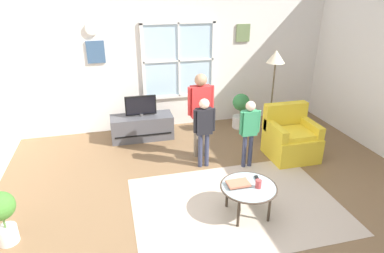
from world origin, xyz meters
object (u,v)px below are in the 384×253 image
at_px(potted_plant_by_window, 241,109).
at_px(tv_stand, 142,127).
at_px(television, 141,106).
at_px(armchair, 291,138).
at_px(coffee_table, 249,188).
at_px(person_black_shirt, 204,125).
at_px(remote_near_books, 257,179).
at_px(cup, 258,184).
at_px(floor_lamp, 275,66).
at_px(person_green_shirt, 249,127).
at_px(potted_plant_corner, 2,213).
at_px(person_red_shirt, 201,106).
at_px(book_stack, 238,184).

bearing_deg(potted_plant_by_window, tv_stand, -178.90).
xyz_separation_m(tv_stand, television, (0.00, -0.00, 0.43)).
xyz_separation_m(armchair, coffee_table, (-1.32, -1.29, 0.06)).
bearing_deg(person_black_shirt, remote_near_books, -72.47).
bearing_deg(television, cup, -66.71).
bearing_deg(tv_stand, floor_lamp, -14.13).
bearing_deg(coffee_table, person_green_shirt, 67.42).
bearing_deg(floor_lamp, potted_plant_by_window, 117.77).
xyz_separation_m(coffee_table, remote_near_books, (0.17, 0.12, 0.04)).
distance_m(tv_stand, person_green_shirt, 2.17).
height_order(television, potted_plant_corner, television).
height_order(television, person_green_shirt, person_green_shirt).
height_order(armchair, person_red_shirt, person_red_shirt).
height_order(book_stack, floor_lamp, floor_lamp).
xyz_separation_m(armchair, potted_plant_corner, (-4.17, -1.09, 0.08)).
xyz_separation_m(remote_near_books, floor_lamp, (1.12, 1.91, 0.98)).
relative_size(armchair, coffee_table, 1.21).
bearing_deg(person_black_shirt, person_red_shirt, 83.37).
distance_m(remote_near_books, potted_plant_corner, 3.02).
xyz_separation_m(tv_stand, person_black_shirt, (0.84, -1.31, 0.49)).
height_order(person_black_shirt, person_red_shirt, person_red_shirt).
distance_m(television, person_red_shirt, 1.32).
bearing_deg(cup, person_black_shirt, 102.85).
height_order(tv_stand, remote_near_books, tv_stand).
bearing_deg(potted_plant_corner, coffee_table, -3.96).
bearing_deg(floor_lamp, armchair, -88.15).
xyz_separation_m(television, armchair, (2.36, -1.32, -0.34)).
bearing_deg(person_red_shirt, potted_plant_corner, -151.51).
height_order(coffee_table, potted_plant_corner, potted_plant_corner).
distance_m(person_black_shirt, person_red_shirt, 0.39).
bearing_deg(potted_plant_by_window, coffee_table, -109.95).
relative_size(cup, person_green_shirt, 0.09).
distance_m(tv_stand, television, 0.43).
relative_size(television, potted_plant_corner, 0.87).
relative_size(coffee_table, person_red_shirt, 0.50).
height_order(tv_stand, cup, cup).
distance_m(television, floor_lamp, 2.52).
xyz_separation_m(book_stack, floor_lamp, (1.41, 1.98, 0.96)).
distance_m(remote_near_books, floor_lamp, 2.42).
bearing_deg(television, book_stack, -70.21).
height_order(cup, person_green_shirt, person_green_shirt).
bearing_deg(remote_near_books, tv_stand, 115.91).
bearing_deg(book_stack, cup, -24.37).
height_order(coffee_table, person_red_shirt, person_red_shirt).
distance_m(television, potted_plant_corner, 3.03).
bearing_deg(coffee_table, floor_lamp, 57.46).
bearing_deg(person_red_shirt, television, 132.49).
distance_m(remote_near_books, person_black_shirt, 1.28).
distance_m(person_green_shirt, floor_lamp, 1.41).
height_order(potted_plant_by_window, floor_lamp, floor_lamp).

